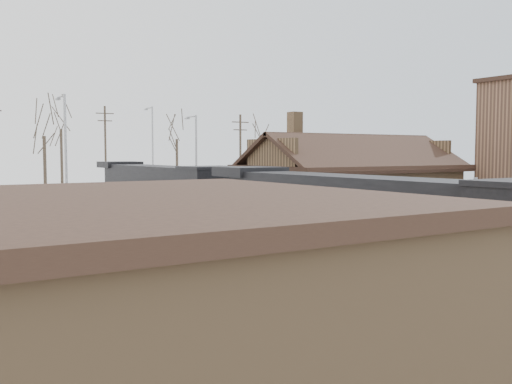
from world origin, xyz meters
TOP-DOWN VIEW (x-y plane):
  - ground at (0.00, 0.00)m, footprint 140.00×140.00m
  - road at (0.00, 0.00)m, footprint 60.00×9.00m
  - parking_lot at (18.00, 4.00)m, footprint 22.00×26.00m
  - track_main at (0.00, 15.00)m, footprint 3.40×90.00m
  - track_siding at (-4.50, 15.00)m, footprint 3.40×90.00m
  - depot at (11.99, 12.00)m, footprint 15.20×9.31m
  - commercial_building at (-13.00, -8.00)m, footprint 12.40×10.40m
  - locomotive_lead at (0.00, -2.32)m, footprint 2.93×19.66m
  - locomotive_trailing at (0.00, 17.61)m, footprint 2.93×19.66m
  - crossbuck_near at (2.81, -4.89)m, footprint 1.19×0.31m
  - crossbuck_far at (-6.18, 4.70)m, footprint 1.05×0.51m
  - streetlight_a at (-6.06, 19.49)m, footprint 0.25×2.04m
  - streetlight_b at (6.10, 25.04)m, footprint 0.25×2.04m
  - streetlight_c at (6.93, 36.54)m, footprint 0.25×2.04m
  - utility_pole_b at (4.17, 43.09)m, footprint 2.00×0.24m
  - utility_pole_c at (15.21, 32.82)m, footprint 2.00×0.24m
  - tree_b at (-3.38, 37.78)m, footprint 4.44×4.44m
  - tree_c at (0.66, 47.94)m, footprint 5.17×5.17m
  - tree_d at (12.74, 43.21)m, footprint 4.45×4.45m
  - tree_e at (22.25, 39.76)m, footprint 3.92×3.92m

SIDE VIEW (x-z plane):
  - ground at x=0.00m, z-range 0.00..0.00m
  - road at x=0.00m, z-range 0.00..0.03m
  - parking_lot at x=18.00m, z-range 0.01..0.04m
  - track_main at x=0.00m, z-range -0.05..0.19m
  - track_siding at x=-4.50m, z-range -0.05..0.19m
  - crossbuck_far at x=-6.18m, z-range -0.11..3.78m
  - crossbuck_near at x=2.81m, z-range -0.14..4.04m
  - commercial_building at x=-13.00m, z-range 0.01..4.31m
  - locomotive_trailing at x=0.00m, z-range 0.23..4.36m
  - locomotive_lead at x=0.00m, z-range 0.11..4.47m
  - depot at x=11.99m, z-range -1.54..6.36m
  - streetlight_b at x=6.10m, z-range 0.53..8.77m
  - utility_pole_c at x=15.21m, z-range 0.22..9.27m
  - streetlight_a at x=-6.06m, z-range 0.54..9.40m
  - utility_pole_b at x=4.17m, z-range 0.23..10.37m
  - streetlight_c at x=6.93m, z-range 0.54..10.31m
  - tree_e at x=22.25m, z-range 2.03..11.63m
  - tree_b at x=-3.38m, z-range 2.31..13.18m
  - tree_d at x=12.74m, z-range 2.31..13.21m
  - tree_c at x=0.66m, z-range 2.69..15.36m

